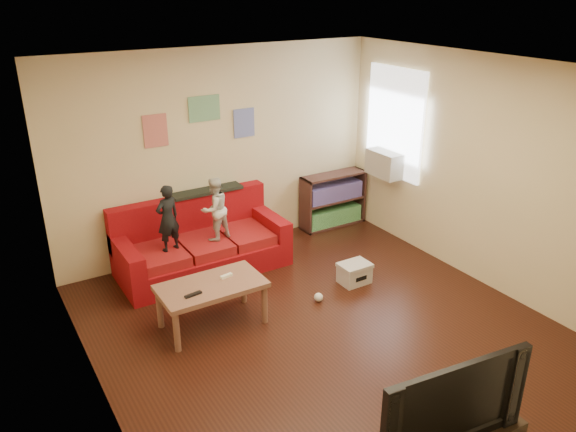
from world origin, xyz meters
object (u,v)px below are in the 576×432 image
file_box (354,273)px  television (445,396)px  child_a (168,218)px  coffee_table (211,290)px  sofa (201,246)px  bookshelf (333,203)px  child_b (215,209)px

file_box → television: 3.09m
child_a → coffee_table: size_ratio=0.74×
file_box → coffee_table: bearing=178.1°
sofa → child_a: 0.73m
child_a → bookshelf: (2.69, 0.42, -0.49)m
bookshelf → television: 4.81m
child_b → file_box: (1.29, -1.17, -0.71)m
child_b → bookshelf: 2.19m
file_box → television: (-1.35, -2.70, 0.68)m
sofa → bookshelf: sofa is taller
file_box → bookshelf: bearing=63.2°
child_a → child_b: child_a is taller
coffee_table → bookshelf: size_ratio=1.09×
child_a → bookshelf: size_ratio=0.81×
sofa → child_a: child_a is taller
sofa → file_box: (1.44, -1.34, -0.18)m
coffee_table → child_a: bearing=91.9°
child_a → coffee_table: 1.19m
child_b → television: child_b is taller
child_a → file_box: 2.34m
child_a → sofa: bearing=-172.4°
sofa → television: (0.09, -4.04, 0.51)m
coffee_table → bookshelf: bearing=29.8°
sofa → coffee_table: bearing=-108.0°
coffee_table → television: 2.83m
television → file_box: bearing=70.1°
child_a → television: bearing=84.8°
child_b → coffee_table: bearing=47.5°
sofa → coffee_table: (-0.42, -1.28, 0.12)m
child_a → coffee_table: bearing=78.7°
child_a → child_b: (0.60, 0.00, -0.01)m
coffee_table → bookshelf: bookshelf is taller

